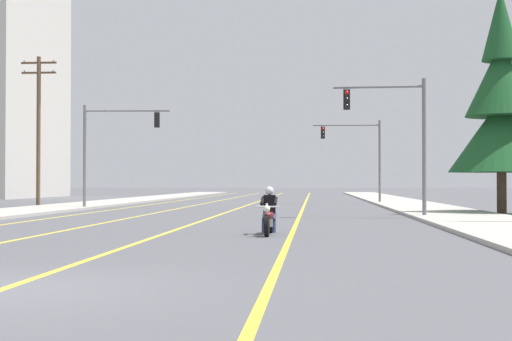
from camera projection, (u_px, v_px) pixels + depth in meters
ground_plane at (15, 290)px, 10.40m from camera, size 400.00×400.00×0.00m
lane_stripe_center at (255, 202)px, 55.25m from camera, size 0.16×100.00×0.01m
lane_stripe_left at (210, 202)px, 55.55m from camera, size 0.16×100.00×0.01m
lane_stripe_right at (305, 203)px, 54.93m from camera, size 0.16×100.00×0.01m
lane_stripe_far_left at (167, 202)px, 55.83m from camera, size 0.16×100.00×0.01m
sidewalk_kerb_right at (407, 204)px, 49.36m from camera, size 4.40×110.00×0.14m
sidewalk_kerb_left at (103, 203)px, 51.15m from camera, size 4.40×110.00×0.14m
motorcycle_with_rider at (269, 215)px, 21.33m from camera, size 0.70×2.19×1.46m
traffic_signal_near_right at (398, 127)px, 31.35m from camera, size 4.09×0.37×6.20m
traffic_signal_near_left at (109, 140)px, 41.98m from camera, size 5.19×0.57×6.20m
traffic_signal_mid_right at (360, 148)px, 52.50m from camera, size 5.05×0.46×6.20m
utility_pole_left_near at (39, 125)px, 45.89m from camera, size 2.35×0.26×9.79m
conifer_tree_right_verge_near at (501, 110)px, 34.57m from camera, size 5.10×5.10×11.23m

